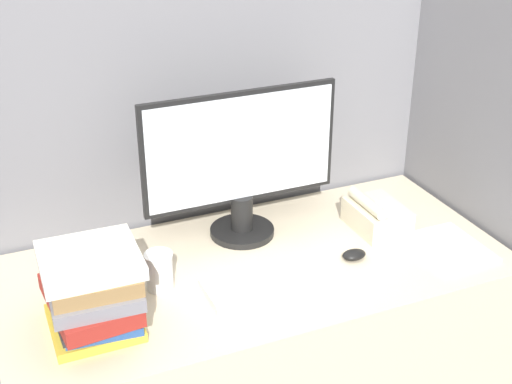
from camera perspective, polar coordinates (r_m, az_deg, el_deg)
The scene contains 10 objects.
cubicle_panel_rear at distance 2.44m, azimuth -3.60°, elevation -1.48°, with size 1.90×0.04×1.54m.
cubicle_panel_right at distance 2.52m, azimuth 16.36°, elevation -1.61°, with size 0.04×0.76×1.54m.
desk at distance 2.35m, azimuth 0.01°, elevation -13.80°, with size 1.50×0.70×0.78m.
monitor at distance 2.17m, azimuth -1.20°, elevation 2.21°, with size 0.62×0.20×0.47m.
keyboard at distance 2.03m, azimuth 1.42°, elevation -7.02°, with size 0.40×0.16×0.02m.
mouse at distance 2.16m, azimuth 7.85°, elevation -4.99°, with size 0.07×0.05×0.03m.
coffee_cup at distance 2.01m, azimuth -7.74°, elevation -6.27°, with size 0.08×0.08×0.11m.
book_stack at distance 1.85m, azimuth -12.97°, elevation -7.71°, with size 0.25×0.30×0.23m.
desk_telephone at distance 2.32m, azimuth 9.60°, elevation -1.86°, with size 0.15×0.20×0.12m.
paper_pile at distance 2.27m, azimuth 15.12°, elevation -4.34°, with size 0.21×0.25×0.01m.
Camera 1 is at (-0.71, -1.29, 1.92)m, focal length 50.00 mm.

